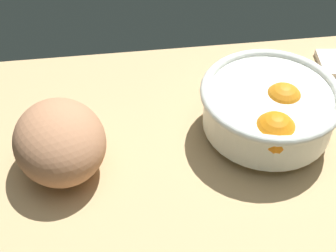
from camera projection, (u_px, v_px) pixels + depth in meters
ground_plane at (237, 167)px, 79.36cm from camera, size 82.69×63.60×3.00cm
fruit_bowl at (270, 108)px, 78.70cm from camera, size 22.73×22.73×10.11cm
bread_loaf at (60, 141)px, 73.75cm from camera, size 17.61×19.19×11.03cm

